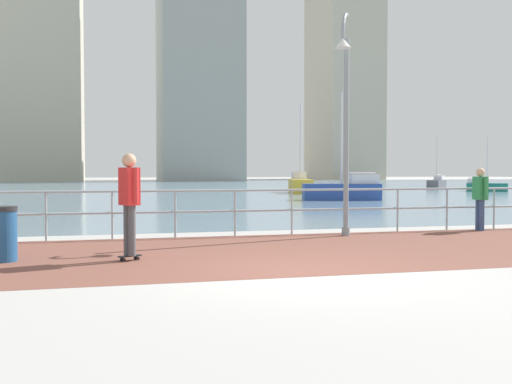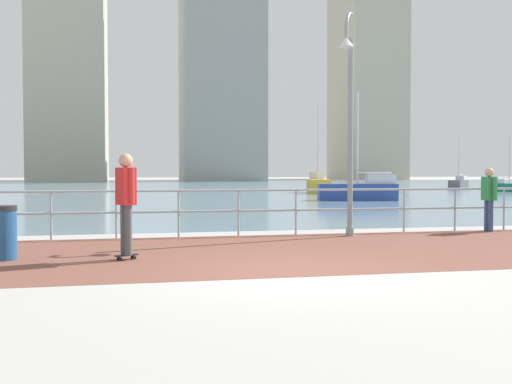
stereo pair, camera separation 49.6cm
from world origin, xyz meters
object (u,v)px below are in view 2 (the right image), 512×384
lamppost (349,112)px  bystander (489,194)px  sailboat_blue (318,184)px  sailboat_ivory (459,183)px  sailboat_yellow (360,190)px  trash_bin (3,233)px  sailboat_white (508,187)px  skateboarder (126,196)px

lamppost → bystander: lamppost is taller
sailboat_blue → sailboat_ivory: bearing=28.7°
sailboat_yellow → lamppost: bearing=-112.7°
trash_bin → sailboat_blue: 32.70m
bystander → sailboat_ivory: bearing=60.1°
trash_bin → sailboat_yellow: 23.03m
sailboat_white → bystander: bearing=-125.9°
bystander → sailboat_white: sailboat_white is taller
sailboat_yellow → sailboat_blue: sailboat_blue is taller
skateboarder → sailboat_blue: bearing=66.4°
skateboarder → trash_bin: skateboarder is taller
lamppost → bystander: 4.35m
sailboat_yellow → sailboat_white: sailboat_yellow is taller
bystander → sailboat_yellow: 16.12m
bystander → trash_bin: size_ratio=1.72×
sailboat_blue → sailboat_ivory: 18.72m
sailboat_ivory → sailboat_yellow: bearing=-131.7°
skateboarder → sailboat_yellow: 22.22m
lamppost → sailboat_white: bearing=49.3°
sailboat_blue → sailboat_ivory: sailboat_blue is taller
sailboat_yellow → sailboat_blue: (1.11, 10.68, 0.06)m
skateboarder → sailboat_ivory: 48.40m
sailboat_blue → sailboat_ivory: size_ratio=1.32×
sailboat_white → sailboat_ivory: (1.64, 9.49, 0.07)m
lamppost → trash_bin: size_ratio=5.59×
trash_bin → sailboat_ivory: (31.39, 38.08, -0.01)m
sailboat_white → sailboat_yellow: bearing=-147.3°
lamppost → sailboat_yellow: 17.76m
lamppost → sailboat_yellow: size_ratio=0.91×
trash_bin → sailboat_white: bearing=43.9°
skateboarder → bystander: 9.35m
skateboarder → sailboat_yellow: sailboat_yellow is taller
skateboarder → trash_bin: bearing=168.4°
bystander → sailboat_yellow: (2.93, 15.85, -0.39)m
trash_bin → sailboat_blue: (14.97, 29.07, 0.14)m
sailboat_yellow → sailboat_white: size_ratio=1.38×
sailboat_white → trash_bin: bearing=-136.1°
lamppost → sailboat_ivory: (24.34, 35.92, -2.41)m
skateboarder → trash_bin: (-2.06, 0.42, -0.63)m
sailboat_ivory → lamppost: bearing=-124.1°
skateboarder → sailboat_ivory: (29.33, 38.50, -0.64)m
skateboarder → bystander: skateboarder is taller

